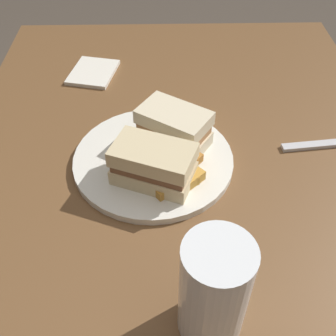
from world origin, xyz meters
The scene contains 11 objects.
dining_table centered at (0.00, 0.00, 0.35)m, with size 1.22×0.78×0.71m, color brown.
plate centered at (-0.09, -0.05, 0.71)m, with size 0.27×0.27×0.01m, color silver.
sandwich_half_left centered at (-0.04, -0.05, 0.75)m, with size 0.11×0.14×0.06m.
sandwich_half_right centered at (-0.13, -0.01, 0.75)m, with size 0.12×0.14×0.07m.
potato_wedge_front centered at (-0.09, 0.01, 0.73)m, with size 0.05×0.02×0.01m, color #AD702D.
potato_wedge_middle centered at (-0.03, 0.01, 0.73)m, with size 0.05×0.02×0.02m, color gold.
potato_wedge_back centered at (-0.04, 0.01, 0.73)m, with size 0.04×0.02×0.02m, color gold.
potato_wedge_left_edge centered at (-0.01, -0.02, 0.73)m, with size 0.05×0.02×0.02m, color #B77F33.
pint_glass centered at (0.19, 0.02, 0.77)m, with size 0.08×0.08×0.15m.
napkin centered at (-0.37, -0.18, 0.71)m, with size 0.11×0.09×0.01m, color silver.
fork centered at (-0.13, 0.27, 0.71)m, with size 0.18×0.02×0.01m, color silver.
Camera 1 is at (0.41, -0.03, 1.19)m, focal length 43.87 mm.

